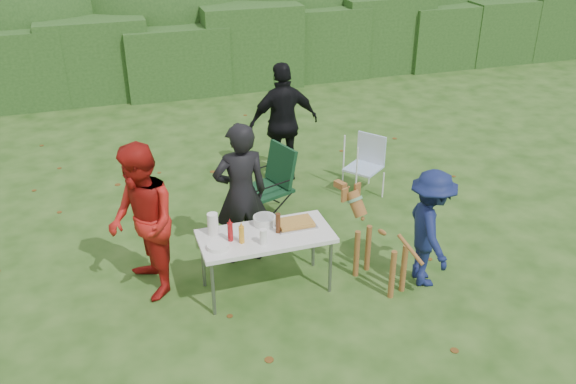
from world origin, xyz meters
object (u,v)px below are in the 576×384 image
object	(u,v)px
person_cook	(241,194)
lawn_chair	(364,166)
folding_table	(266,238)
mustard_bottle	(242,235)
beer_bottle	(278,223)
ketchup_bottle	(230,232)
person_black_puffy	(284,123)
dog	(381,245)
child	(430,229)
paper_towel_roll	(213,224)
camping_chair	(267,185)
person_red_jacket	(142,223)

from	to	relation	value
person_cook	lawn_chair	size ratio (longest dim) A/B	2.04
folding_table	mustard_bottle	world-z (taller)	mustard_bottle
lawn_chair	beer_bottle	xyz separation A→B (m)	(-1.94, -1.91, 0.41)
folding_table	beer_bottle	xyz separation A→B (m)	(0.15, -0.00, 0.17)
ketchup_bottle	beer_bottle	xyz separation A→B (m)	(0.55, 0.00, 0.01)
person_black_puffy	dog	world-z (taller)	person_black_puffy
folding_table	child	world-z (taller)	child
mustard_bottle	folding_table	bearing A→B (deg)	15.90
ketchup_bottle	paper_towel_roll	bearing A→B (deg)	129.11
dog	camping_chair	world-z (taller)	dog
ketchup_bottle	paper_towel_roll	size ratio (longest dim) A/B	0.85
paper_towel_roll	child	bearing A→B (deg)	-14.44
person_cook	mustard_bottle	distance (m)	0.82
ketchup_bottle	paper_towel_roll	world-z (taller)	paper_towel_roll
folding_table	mustard_bottle	bearing A→B (deg)	-164.10
person_black_puffy	beer_bottle	world-z (taller)	person_black_puffy
person_black_puffy	beer_bottle	bearing A→B (deg)	68.70
person_red_jacket	camping_chair	bearing A→B (deg)	113.27
child	mustard_bottle	xyz separation A→B (m)	(-2.13, 0.35, 0.12)
folding_table	person_red_jacket	distance (m)	1.37
child	person_cook	bearing A→B (deg)	70.31
person_cook	camping_chair	distance (m)	1.11
person_cook	person_red_jacket	distance (m)	1.24
person_cook	person_black_puffy	xyz separation A→B (m)	(1.19, 2.03, 0.03)
child	lawn_chair	bearing A→B (deg)	4.77
folding_table	person_cook	distance (m)	0.75
person_black_puffy	person_cook	bearing A→B (deg)	57.31
folding_table	person_black_puffy	bearing A→B (deg)	68.40
person_cook	child	size ratio (longest dim) A/B	1.27
person_cook	camping_chair	bearing A→B (deg)	-124.65
dog	camping_chair	size ratio (longest dim) A/B	1.05
person_cook	mustard_bottle	size ratio (longest dim) A/B	9.11
camping_chair	lawn_chair	xyz separation A→B (m)	(1.61, 0.34, -0.08)
ketchup_bottle	beer_bottle	size ratio (longest dim) A/B	0.92
person_black_puffy	mustard_bottle	distance (m)	3.15
person_red_jacket	ketchup_bottle	distance (m)	0.98
person_cook	beer_bottle	xyz separation A→B (m)	(0.25, -0.71, -0.05)
camping_chair	mustard_bottle	world-z (taller)	camping_chair
person_black_puffy	dog	xyz separation A→B (m)	(0.21, -3.05, -0.41)
folding_table	dog	xyz separation A→B (m)	(1.29, -0.30, -0.15)
person_cook	camping_chair	size ratio (longest dim) A/B	1.72
person_red_jacket	beer_bottle	distance (m)	1.50
person_red_jacket	lawn_chair	world-z (taller)	person_red_jacket
person_black_puffy	lawn_chair	world-z (taller)	person_black_puffy
person_cook	person_red_jacket	size ratio (longest dim) A/B	1.00
person_red_jacket	paper_towel_roll	size ratio (longest dim) A/B	7.02
folding_table	child	xyz separation A→B (m)	(1.83, -0.43, 0.03)
person_black_puffy	beer_bottle	xyz separation A→B (m)	(-0.94, -2.74, -0.08)
dog	mustard_bottle	size ratio (longest dim) A/B	5.59
child	camping_chair	bearing A→B (deg)	44.99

